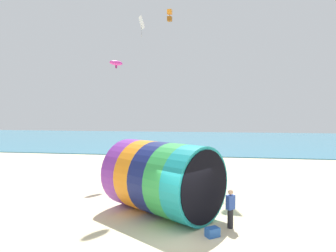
# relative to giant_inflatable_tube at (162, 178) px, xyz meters

# --- Properties ---
(ground_plane) EXTENTS (120.00, 120.00, 0.00)m
(ground_plane) POSITION_rel_giant_inflatable_tube_xyz_m (1.38, -2.47, -1.72)
(ground_plane) COLOR beige
(sea) EXTENTS (120.00, 40.00, 0.10)m
(sea) POSITION_rel_giant_inflatable_tube_xyz_m (1.38, 38.52, -1.67)
(sea) COLOR teal
(sea) RESTS_ON ground
(giant_inflatable_tube) EXTENTS (6.21, 5.77, 3.44)m
(giant_inflatable_tube) POSITION_rel_giant_inflatable_tube_xyz_m (0.00, 0.00, 0.00)
(giant_inflatable_tube) COLOR purple
(giant_inflatable_tube) RESTS_ON ground
(kite_handler) EXTENTS (0.41, 0.40, 1.64)m
(kite_handler) POSITION_rel_giant_inflatable_tube_xyz_m (3.17, -1.37, -0.89)
(kite_handler) COLOR black
(kite_handler) RESTS_ON ground
(kite_magenta_parafoil) EXTENTS (1.07, 1.23, 0.62)m
(kite_magenta_parafoil) POSITION_rel_giant_inflatable_tube_xyz_m (-4.95, 8.02, 6.90)
(kite_magenta_parafoil) COLOR #D1339E
(kite_white_diamond) EXTENTS (0.74, 0.88, 1.95)m
(kite_white_diamond) POSITION_rel_giant_inflatable_tube_xyz_m (-4.36, 13.75, 11.55)
(kite_white_diamond) COLOR white
(kite_orange_box) EXTENTS (0.36, 0.36, 0.93)m
(kite_orange_box) POSITION_rel_giant_inflatable_tube_xyz_m (-0.96, 8.82, 10.52)
(kite_orange_box) COLOR orange
(bystander_mid_beach) EXTENTS (0.42, 0.39, 1.65)m
(bystander_mid_beach) POSITION_rel_giant_inflatable_tube_xyz_m (-2.89, 10.25, -0.88)
(bystander_mid_beach) COLOR #383D56
(bystander_mid_beach) RESTS_ON ground
(cooler_box) EXTENTS (0.63, 0.60, 0.36)m
(cooler_box) POSITION_rel_giant_inflatable_tube_xyz_m (2.43, -2.38, -1.54)
(cooler_box) COLOR #2659B2
(cooler_box) RESTS_ON ground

